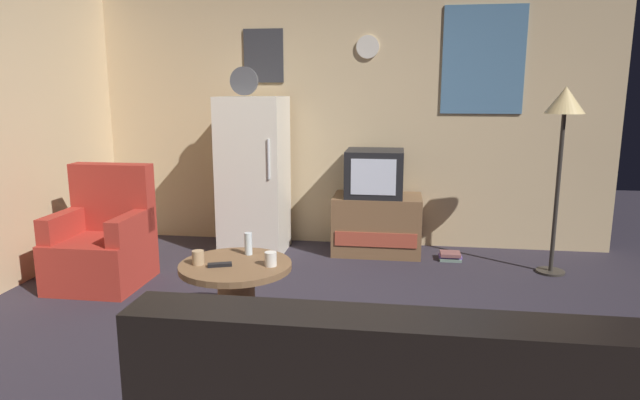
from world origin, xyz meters
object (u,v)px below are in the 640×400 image
(mug_ceramic_tan, at_px, (198,258))
(armchair, at_px, (103,243))
(wine_glass, at_px, (248,244))
(tv_stand, at_px, (377,224))
(coffee_table, at_px, (237,298))
(book_stack, at_px, (450,256))
(remote_control, at_px, (220,265))
(fridge, at_px, (254,175))
(crt_tv, at_px, (375,173))
(standing_lamp, at_px, (564,115))
(mug_ceramic_white, at_px, (271,259))

(mug_ceramic_tan, relative_size, armchair, 0.09)
(wine_glass, bearing_deg, mug_ceramic_tan, -135.53)
(tv_stand, bearing_deg, coffee_table, -113.07)
(mug_ceramic_tan, distance_m, book_stack, 2.59)
(mug_ceramic_tan, xyz_separation_m, armchair, (-1.12, 0.82, -0.18))
(coffee_table, bearing_deg, tv_stand, 66.93)
(tv_stand, bearing_deg, armchair, -151.63)
(wine_glass, bearing_deg, armchair, 157.60)
(remote_control, bearing_deg, fridge, 78.47)
(crt_tv, distance_m, wine_glass, 1.92)
(crt_tv, height_order, wine_glass, crt_tv)
(armchair, bearing_deg, wine_glass, -22.40)
(book_stack, bearing_deg, remote_control, -130.52)
(coffee_table, relative_size, mug_ceramic_tan, 8.00)
(remote_control, relative_size, book_stack, 0.71)
(standing_lamp, height_order, armchair, standing_lamp)
(fridge, height_order, book_stack, fridge)
(fridge, height_order, crt_tv, fridge)
(tv_stand, height_order, wine_glass, wine_glass)
(mug_ceramic_white, xyz_separation_m, book_stack, (1.28, 1.81, -0.48))
(tv_stand, distance_m, coffee_table, 2.11)
(fridge, bearing_deg, armchair, -133.15)
(wine_glass, relative_size, armchair, 0.16)
(fridge, relative_size, wine_glass, 11.80)
(mug_ceramic_white, bearing_deg, tv_stand, 73.25)
(coffee_table, bearing_deg, remote_control, -135.41)
(mug_ceramic_tan, xyz_separation_m, book_stack, (1.75, 1.85, -0.48))
(coffee_table, xyz_separation_m, wine_glass, (0.03, 0.20, 0.31))
(coffee_table, xyz_separation_m, mug_ceramic_white, (0.24, -0.02, 0.28))
(wine_glass, bearing_deg, tv_stand, 65.55)
(crt_tv, relative_size, armchair, 0.56)
(coffee_table, bearing_deg, book_stack, 49.70)
(mug_ceramic_white, bearing_deg, coffee_table, 175.08)
(crt_tv, relative_size, coffee_table, 0.75)
(mug_ceramic_tan, bearing_deg, remote_control, -7.34)
(fridge, xyz_separation_m, mug_ceramic_white, (0.59, -1.84, -0.24))
(mug_ceramic_white, height_order, remote_control, mug_ceramic_white)
(book_stack, bearing_deg, armchair, -160.31)
(coffee_table, distance_m, remote_control, 0.27)
(mug_ceramic_tan, bearing_deg, crt_tv, 62.98)
(book_stack, bearing_deg, crt_tv, 168.57)
(tv_stand, relative_size, mug_ceramic_tan, 9.33)
(crt_tv, bearing_deg, wine_glass, -113.55)
(remote_control, height_order, book_stack, remote_control)
(tv_stand, height_order, mug_ceramic_tan, same)
(wine_glass, height_order, mug_ceramic_white, wine_glass)
(crt_tv, relative_size, wine_glass, 3.60)
(coffee_table, height_order, mug_ceramic_tan, mug_ceramic_tan)
(tv_stand, bearing_deg, standing_lamp, -14.62)
(mug_ceramic_tan, distance_m, remote_control, 0.15)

